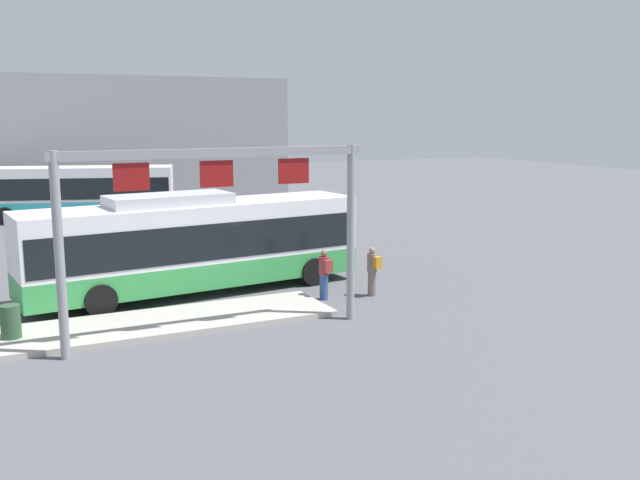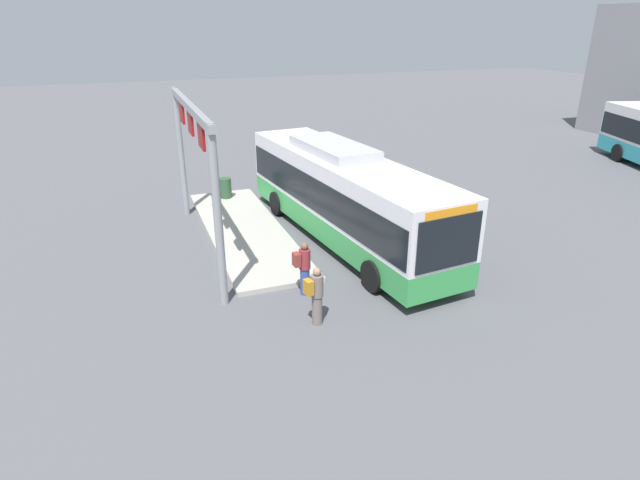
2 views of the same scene
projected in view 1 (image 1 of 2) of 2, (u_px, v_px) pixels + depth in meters
The scene contains 9 objects.
ground_plane at pixel (197, 293), 24.43m from camera, with size 120.00×120.00×0.00m, color #56565B.
platform_curb at pixel (164, 322), 20.65m from camera, with size 10.00×2.80×0.16m, color #B2ADA3.
bus_main at pixel (195, 241), 24.11m from camera, with size 11.78×3.71×3.46m.
bus_background_left at pixel (73, 190), 40.81m from camera, with size 11.48×5.76×3.10m.
person_boarding at pixel (373, 270), 23.85m from camera, with size 0.41×0.57×1.67m.
person_waiting_near at pixel (324, 274), 23.34m from camera, with size 0.37×0.54×1.67m.
platform_sign_gantry at pixel (217, 203), 18.90m from camera, with size 8.50×0.24×5.20m.
station_building at pixel (80, 140), 49.33m from camera, with size 28.00×8.00×8.60m, color gray.
trash_bin at pixel (11, 322), 18.88m from camera, with size 0.52×0.52×0.90m, color #2D5133.
Camera 1 is at (-6.57, -23.21, 6.04)m, focal length 39.85 mm.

